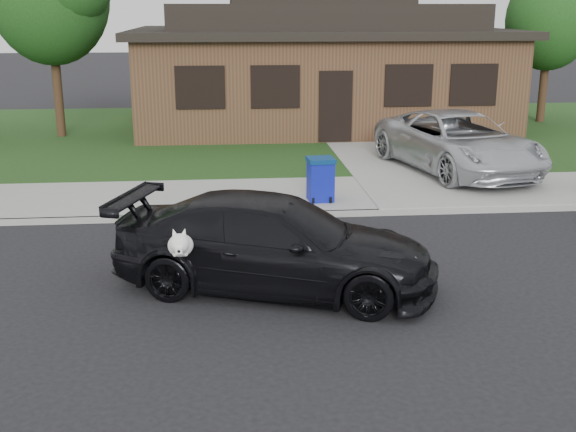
{
  "coord_description": "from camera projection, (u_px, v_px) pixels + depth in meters",
  "views": [
    {
      "loc": [
        0.59,
        -10.39,
        4.09
      ],
      "look_at": [
        1.54,
        -0.15,
        1.1
      ],
      "focal_mm": 45.0,
      "sensor_mm": 36.0,
      "label": 1
    }
  ],
  "objects": [
    {
      "name": "ground",
      "position": [
        187.0,
        285.0,
        11.03
      ],
      "size": [
        120.0,
        120.0,
        0.0
      ],
      "primitive_type": "plane",
      "color": "black",
      "rests_on": "ground"
    },
    {
      "name": "sidewalk",
      "position": [
        196.0,
        198.0,
        15.79
      ],
      "size": [
        60.0,
        3.0,
        0.12
      ],
      "primitive_type": "cube",
      "color": "gray",
      "rests_on": "ground"
    },
    {
      "name": "curb",
      "position": [
        194.0,
        217.0,
        14.36
      ],
      "size": [
        60.0,
        0.12,
        0.12
      ],
      "primitive_type": "cube",
      "color": "gray",
      "rests_on": "ground"
    },
    {
      "name": "lawn",
      "position": [
        204.0,
        136.0,
        23.44
      ],
      "size": [
        60.0,
        13.0,
        0.13
      ],
      "primitive_type": "cube",
      "color": "#193814",
      "rests_on": "ground"
    },
    {
      "name": "driveway",
      "position": [
        407.0,
        150.0,
        21.1
      ],
      "size": [
        4.5,
        13.0,
        0.14
      ],
      "primitive_type": "cube",
      "color": "gray",
      "rests_on": "ground"
    },
    {
      "name": "sedan",
      "position": [
        275.0,
        244.0,
        10.7
      ],
      "size": [
        5.19,
        3.38,
        1.4
      ],
      "rotation": [
        0.0,
        0.0,
        1.25
      ],
      "color": "black",
      "rests_on": "ground"
    },
    {
      "name": "minivan",
      "position": [
        458.0,
        142.0,
        17.84
      ],
      "size": [
        3.54,
        5.67,
        1.46
      ],
      "primitive_type": "imported",
      "rotation": [
        0.0,
        0.0,
        0.23
      ],
      "color": "silver",
      "rests_on": "driveway"
    },
    {
      "name": "recycling_bin",
      "position": [
        320.0,
        179.0,
        15.26
      ],
      "size": [
        0.6,
        0.62,
        0.92
      ],
      "rotation": [
        0.0,
        0.0,
        0.08
      ],
      "color": "#0E189B",
      "rests_on": "sidewalk"
    },
    {
      "name": "house",
      "position": [
        318.0,
        65.0,
        25.13
      ],
      "size": [
        12.6,
        8.6,
        4.65
      ],
      "color": "#422B1C",
      "rests_on": "ground"
    },
    {
      "name": "tree_1",
      "position": [
        555.0,
        18.0,
        24.83
      ],
      "size": [
        3.15,
        3.0,
        5.25
      ],
      "color": "#332114",
      "rests_on": "ground"
    }
  ]
}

